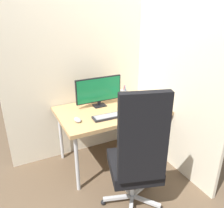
% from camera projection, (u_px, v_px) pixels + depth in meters
% --- Properties ---
extents(ground_plane, '(8.00, 8.00, 0.00)m').
position_uv_depth(ground_plane, '(111.00, 159.00, 2.95)').
color(ground_plane, brown).
extents(wall_back, '(2.28, 0.04, 2.80)m').
position_uv_depth(wall_back, '(95.00, 44.00, 2.75)').
color(wall_back, beige).
rests_on(wall_back, ground_plane).
extents(wall_side_right, '(0.04, 1.82, 2.80)m').
position_uv_depth(wall_side_right, '(168.00, 47.00, 2.55)').
color(wall_side_right, beige).
rests_on(wall_side_right, ground_plane).
extents(desk, '(1.23, 0.77, 0.71)m').
position_uv_depth(desk, '(111.00, 113.00, 2.70)').
color(desk, tan).
rests_on(desk, ground_plane).
extents(office_chair, '(0.61, 0.64, 1.26)m').
position_uv_depth(office_chair, '(137.00, 157.00, 1.98)').
color(office_chair, black).
rests_on(office_chair, ground_plane).
extents(monitor, '(0.57, 0.12, 0.35)m').
position_uv_depth(monitor, '(99.00, 90.00, 2.70)').
color(monitor, black).
rests_on(monitor, desk).
extents(keyboard, '(0.48, 0.14, 0.03)m').
position_uv_depth(keyboard, '(114.00, 115.00, 2.49)').
color(keyboard, black).
rests_on(keyboard, desk).
extents(mouse, '(0.08, 0.12, 0.04)m').
position_uv_depth(mouse, '(77.00, 120.00, 2.38)').
color(mouse, '#9EA0A5').
rests_on(mouse, desk).
extents(pen_holder, '(0.10, 0.10, 0.18)m').
position_uv_depth(pen_holder, '(124.00, 94.00, 3.00)').
color(pen_holder, '#B2B5BA').
rests_on(pen_holder, desk).
extents(notebook, '(0.12, 0.23, 0.02)m').
position_uv_depth(notebook, '(147.00, 104.00, 2.80)').
color(notebook, beige).
rests_on(notebook, desk).
extents(coffee_mug, '(0.12, 0.08, 0.09)m').
position_uv_depth(coffee_mug, '(140.00, 107.00, 2.64)').
color(coffee_mug, '#337FD8').
rests_on(coffee_mug, desk).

